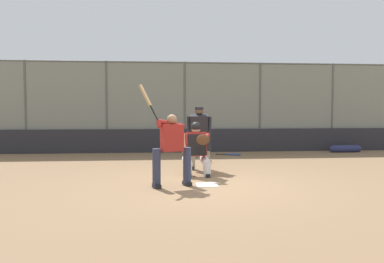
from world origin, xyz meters
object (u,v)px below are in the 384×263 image
Objects in this scene: catcher_behind_plate at (197,148)px; umpire_home at (199,136)px; equipment_bag_dugout_side at (345,149)px; batter_at_plate at (171,147)px; fielding_glove_on_dirt at (206,161)px; spare_bat_near_backstop at (231,154)px.

umpire_home is (-0.16, -0.91, 0.22)m from catcher_behind_plate.
catcher_behind_plate is 1.05× the size of equipment_bag_dugout_side.
batter_at_plate is 3.56m from fielding_glove_on_dirt.
spare_bat_near_backstop is 4.40m from equipment_bag_dugout_side.
equipment_bag_dugout_side is at bearing -141.88° from umpire_home.
batter_at_plate is at bearing 76.10° from umpire_home.
umpire_home reaches higher than spare_bat_near_backstop.
umpire_home is 5.40× the size of fielding_glove_on_dirt.
equipment_bag_dugout_side is at bearing -157.44° from batter_at_plate.
batter_at_plate is 2.25m from umpire_home.
batter_at_plate is 1.70× the size of equipment_bag_dugout_side.
batter_at_plate reaches higher than catcher_behind_plate.
spare_bat_near_backstop is (-2.24, -5.06, -0.76)m from batter_at_plate.
batter_at_plate reaches higher than spare_bat_near_backstop.
catcher_behind_plate is at bearing -136.01° from batter_at_plate.
fielding_glove_on_dirt is (1.09, 1.77, 0.02)m from spare_bat_near_backstop.
umpire_home is at bearing -104.22° from catcher_behind_plate.
equipment_bag_dugout_side is at bearing 21.47° from spare_bat_near_backstop.
fielding_glove_on_dirt reaches higher than spare_bat_near_backstop.
equipment_bag_dugout_side reaches higher than spare_bat_near_backstop.
batter_at_plate reaches higher than umpire_home.
umpire_home is at bearing -128.64° from batter_at_plate.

